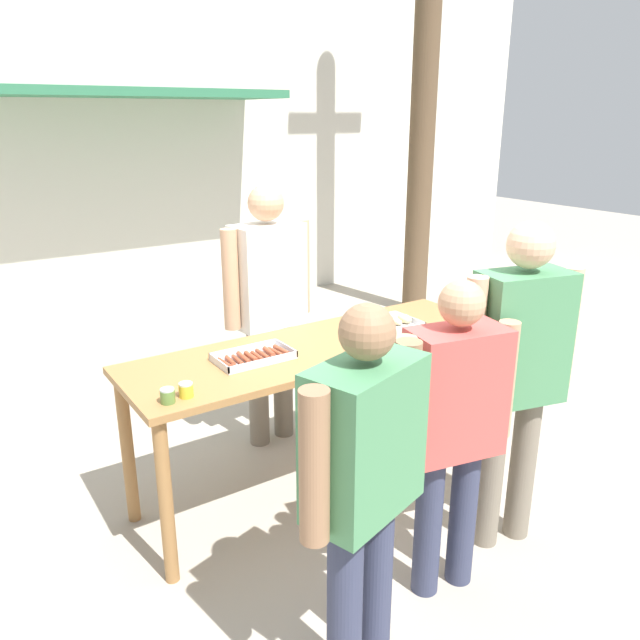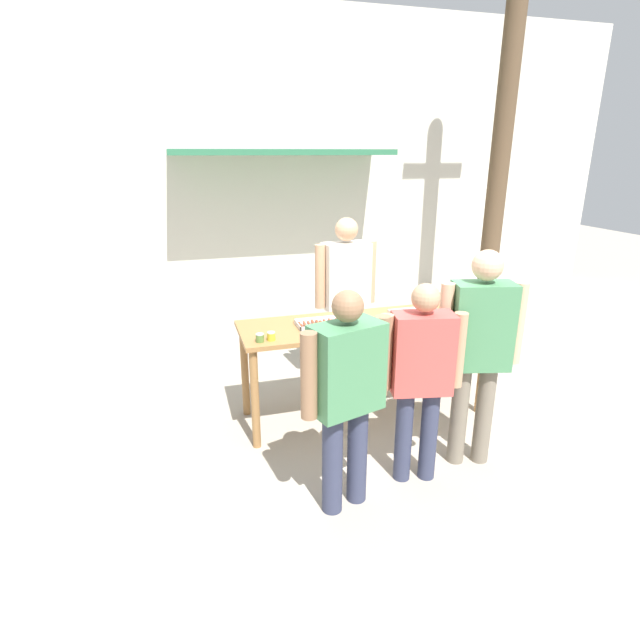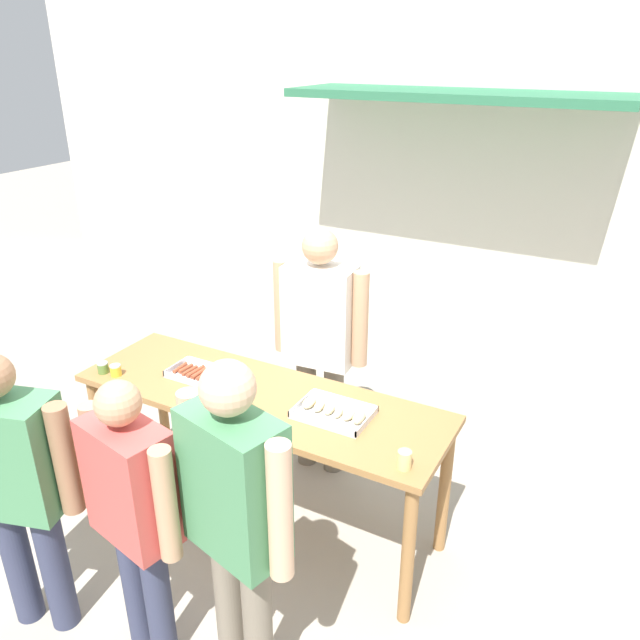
{
  "view_description": "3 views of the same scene",
  "coord_description": "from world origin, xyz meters",
  "px_view_note": "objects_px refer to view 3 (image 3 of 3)",
  "views": [
    {
      "loc": [
        -1.89,
        -2.82,
        2.22
      ],
      "look_at": [
        0.0,
        0.0,
        1.09
      ],
      "focal_mm": 35.0,
      "sensor_mm": 36.0,
      "label": 1
    },
    {
      "loc": [
        -1.61,
        -4.02,
        2.4
      ],
      "look_at": [
        -0.43,
        0.01,
        0.99
      ],
      "focal_mm": 28.0,
      "sensor_mm": 36.0,
      "label": 2
    },
    {
      "loc": [
        1.85,
        -2.64,
        2.84
      ],
      "look_at": [
        0.04,
        0.68,
        1.16
      ],
      "focal_mm": 35.0,
      "sensor_mm": 36.0,
      "label": 3
    }
  ],
  "objects_px": {
    "food_tray_buns": "(334,412)",
    "beer_cup": "(404,460)",
    "person_server_behind_table": "(320,334)",
    "person_customer_waiting_in_line": "(133,504)",
    "condiment_jar_ketchup": "(116,370)",
    "condiment_jar_mustard": "(103,368)",
    "person_customer_holding_hotdog": "(15,478)",
    "food_tray_sausages": "(202,375)",
    "person_customer_with_cup": "(236,510)"
  },
  "relations": [
    {
      "from": "food_tray_buns",
      "to": "condiment_jar_mustard",
      "type": "height_order",
      "value": "condiment_jar_mustard"
    },
    {
      "from": "condiment_jar_ketchup",
      "to": "person_customer_holding_hotdog",
      "type": "relative_size",
      "value": 0.04
    },
    {
      "from": "condiment_jar_ketchup",
      "to": "person_customer_with_cup",
      "type": "xyz_separation_m",
      "value": [
        1.46,
        -0.74,
        0.06
      ]
    },
    {
      "from": "food_tray_buns",
      "to": "person_customer_holding_hotdog",
      "type": "distance_m",
      "value": 1.64
    },
    {
      "from": "condiment_jar_mustard",
      "to": "person_customer_with_cup",
      "type": "bearing_deg",
      "value": -25.23
    },
    {
      "from": "beer_cup",
      "to": "person_server_behind_table",
      "type": "height_order",
      "value": "person_server_behind_table"
    },
    {
      "from": "condiment_jar_mustard",
      "to": "beer_cup",
      "type": "distance_m",
      "value": 2.03
    },
    {
      "from": "condiment_jar_ketchup",
      "to": "person_customer_holding_hotdog",
      "type": "distance_m",
      "value": 1.02
    },
    {
      "from": "person_server_behind_table",
      "to": "person_customer_waiting_in_line",
      "type": "height_order",
      "value": "person_server_behind_table"
    },
    {
      "from": "person_server_behind_table",
      "to": "person_customer_holding_hotdog",
      "type": "bearing_deg",
      "value": -113.87
    },
    {
      "from": "person_customer_holding_hotdog",
      "to": "person_customer_waiting_in_line",
      "type": "relative_size",
      "value": 1.02
    },
    {
      "from": "condiment_jar_ketchup",
      "to": "person_customer_waiting_in_line",
      "type": "distance_m",
      "value": 1.25
    },
    {
      "from": "person_customer_holding_hotdog",
      "to": "food_tray_buns",
      "type": "bearing_deg",
      "value": -149.02
    },
    {
      "from": "condiment_jar_ketchup",
      "to": "beer_cup",
      "type": "distance_m",
      "value": 1.93
    },
    {
      "from": "food_tray_buns",
      "to": "beer_cup",
      "type": "bearing_deg",
      "value": -26.11
    },
    {
      "from": "food_tray_buns",
      "to": "condiment_jar_mustard",
      "type": "xyz_separation_m",
      "value": [
        -1.51,
        -0.26,
        0.01
      ]
    },
    {
      "from": "food_tray_buns",
      "to": "person_customer_waiting_in_line",
      "type": "height_order",
      "value": "person_customer_waiting_in_line"
    },
    {
      "from": "condiment_jar_ketchup",
      "to": "beer_cup",
      "type": "height_order",
      "value": "beer_cup"
    },
    {
      "from": "food_tray_buns",
      "to": "beer_cup",
      "type": "relative_size",
      "value": 4.35
    },
    {
      "from": "food_tray_sausages",
      "to": "condiment_jar_ketchup",
      "type": "distance_m",
      "value": 0.55
    },
    {
      "from": "person_server_behind_table",
      "to": "condiment_jar_ketchup",
      "type": "bearing_deg",
      "value": -141.36
    },
    {
      "from": "beer_cup",
      "to": "condiment_jar_mustard",
      "type": "bearing_deg",
      "value": -179.98
    },
    {
      "from": "person_server_behind_table",
      "to": "food_tray_sausages",
      "type": "bearing_deg",
      "value": -129.93
    },
    {
      "from": "beer_cup",
      "to": "person_customer_waiting_in_line",
      "type": "distance_m",
      "value": 1.29
    },
    {
      "from": "food_tray_buns",
      "to": "beer_cup",
      "type": "distance_m",
      "value": 0.58
    },
    {
      "from": "food_tray_sausages",
      "to": "condiment_jar_ketchup",
      "type": "bearing_deg",
      "value": -153.79
    },
    {
      "from": "beer_cup",
      "to": "person_server_behind_table",
      "type": "xyz_separation_m",
      "value": [
        -0.97,
        0.93,
        0.08
      ]
    },
    {
      "from": "person_server_behind_table",
      "to": "person_customer_waiting_in_line",
      "type": "bearing_deg",
      "value": -95.82
    },
    {
      "from": "food_tray_buns",
      "to": "person_server_behind_table",
      "type": "relative_size",
      "value": 0.23
    },
    {
      "from": "beer_cup",
      "to": "condiment_jar_ketchup",
      "type": "bearing_deg",
      "value": 179.63
    },
    {
      "from": "food_tray_sausages",
      "to": "person_customer_with_cup",
      "type": "relative_size",
      "value": 0.24
    },
    {
      "from": "condiment_jar_mustard",
      "to": "condiment_jar_ketchup",
      "type": "height_order",
      "value": "same"
    },
    {
      "from": "food_tray_buns",
      "to": "person_customer_waiting_in_line",
      "type": "bearing_deg",
      "value": -114.06
    },
    {
      "from": "person_customer_with_cup",
      "to": "food_tray_buns",
      "type": "bearing_deg",
      "value": -73.28
    },
    {
      "from": "condiment_jar_mustard",
      "to": "person_customer_waiting_in_line",
      "type": "xyz_separation_m",
      "value": [
        1.03,
        -0.81,
        -0.06
      ]
    },
    {
      "from": "beer_cup",
      "to": "food_tray_sausages",
      "type": "bearing_deg",
      "value": 170.05
    },
    {
      "from": "person_customer_with_cup",
      "to": "person_customer_waiting_in_line",
      "type": "relative_size",
      "value": 1.12
    },
    {
      "from": "beer_cup",
      "to": "food_tray_buns",
      "type": "bearing_deg",
      "value": 153.89
    },
    {
      "from": "beer_cup",
      "to": "person_customer_holding_hotdog",
      "type": "relative_size",
      "value": 0.06
    },
    {
      "from": "person_server_behind_table",
      "to": "person_customer_holding_hotdog",
      "type": "relative_size",
      "value": 1.13
    },
    {
      "from": "food_tray_sausages",
      "to": "beer_cup",
      "type": "relative_size",
      "value": 4.36
    },
    {
      "from": "condiment_jar_ketchup",
      "to": "person_customer_waiting_in_line",
      "type": "relative_size",
      "value": 0.05
    },
    {
      "from": "condiment_jar_ketchup",
      "to": "person_customer_holding_hotdog",
      "type": "xyz_separation_m",
      "value": [
        0.31,
        -0.97,
        -0.04
      ]
    },
    {
      "from": "person_customer_with_cup",
      "to": "person_server_behind_table",
      "type": "bearing_deg",
      "value": -59.23
    },
    {
      "from": "beer_cup",
      "to": "person_customer_holding_hotdog",
      "type": "xyz_separation_m",
      "value": [
        -1.62,
        -0.96,
        -0.05
      ]
    },
    {
      "from": "condiment_jar_ketchup",
      "to": "condiment_jar_mustard",
      "type": "bearing_deg",
      "value": -172.08
    },
    {
      "from": "food_tray_buns",
      "to": "beer_cup",
      "type": "height_order",
      "value": "beer_cup"
    },
    {
      "from": "food_tray_buns",
      "to": "food_tray_sausages",
      "type": "bearing_deg",
      "value": -179.86
    },
    {
      "from": "food_tray_sausages",
      "to": "person_customer_waiting_in_line",
      "type": "height_order",
      "value": "person_customer_waiting_in_line"
    },
    {
      "from": "person_server_behind_table",
      "to": "person_customer_waiting_in_line",
      "type": "xyz_separation_m",
      "value": [
        -0.03,
        -1.74,
        -0.15
      ]
    }
  ]
}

